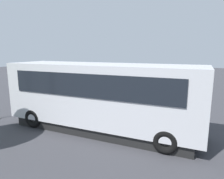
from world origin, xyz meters
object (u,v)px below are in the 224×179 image
object	(u,v)px
tour_bus	(101,97)
spectator_centre	(106,96)
parked_motorcycle_silver	(85,106)
spectator_left	(122,98)
parked_motorcycle_dark	(161,115)
spectator_far_left	(137,99)
stunt_motorcycle	(94,83)
traffic_cone	(122,91)

from	to	relation	value
tour_bus	spectator_centre	bearing A→B (deg)	-73.33
parked_motorcycle_silver	spectator_left	bearing A→B (deg)	-160.70
spectator_left	parked_motorcycle_dark	size ratio (longest dim) A/B	0.82
spectator_centre	parked_motorcycle_dark	xyz separation A→B (m)	(-3.50, 0.85, -0.61)
spectator_left	parked_motorcycle_silver	size ratio (longest dim) A/B	0.82
parked_motorcycle_silver	parked_motorcycle_dark	bearing A→B (deg)	177.76
spectator_far_left	parked_motorcycle_dark	bearing A→B (deg)	151.29
parked_motorcycle_dark	parked_motorcycle_silver	bearing A→B (deg)	-2.24
parked_motorcycle_silver	parked_motorcycle_dark	xyz separation A→B (m)	(-4.69, 0.18, 0.00)
stunt_motorcycle	traffic_cone	size ratio (longest dim) A/B	3.13
spectator_centre	spectator_left	bearing A→B (deg)	-173.47
spectator_left	stunt_motorcycle	size ratio (longest dim) A/B	0.85
tour_bus	parked_motorcycle_silver	size ratio (longest dim) A/B	4.64
spectator_far_left	traffic_cone	bearing A→B (deg)	-64.91
tour_bus	spectator_far_left	xyz separation A→B (m)	(-1.12, -2.77, -0.60)
parked_motorcycle_silver	traffic_cone	xyz separation A→B (m)	(-0.58, -6.16, -0.18)
spectator_left	parked_motorcycle_silver	world-z (taller)	spectator_left
spectator_centre	parked_motorcycle_dark	world-z (taller)	spectator_centre
stunt_motorcycle	traffic_cone	distance (m)	2.68
tour_bus	spectator_centre	distance (m)	2.95
parked_motorcycle_dark	spectator_left	bearing A→B (deg)	-21.34
spectator_left	spectator_centre	bearing A→B (deg)	6.53
spectator_far_left	parked_motorcycle_silver	bearing A→B (deg)	11.86
parked_motorcycle_dark	spectator_centre	bearing A→B (deg)	-13.59
spectator_left	spectator_centre	xyz separation A→B (m)	(1.03, 0.12, 0.10)
tour_bus	parked_motorcycle_silver	distance (m)	3.15
parked_motorcycle_silver	stunt_motorcycle	bearing A→B (deg)	-70.73
tour_bus	spectator_far_left	world-z (taller)	tour_bus
spectator_far_left	spectator_left	xyz separation A→B (m)	(0.92, -0.12, -0.05)
parked_motorcycle_silver	traffic_cone	bearing A→B (deg)	-95.34
parked_motorcycle_dark	traffic_cone	world-z (taller)	parked_motorcycle_dark
tour_bus	spectator_far_left	distance (m)	3.05
parked_motorcycle_silver	stunt_motorcycle	xyz separation A→B (m)	(1.83, -5.23, 0.54)
spectator_centre	parked_motorcycle_dark	size ratio (longest dim) A/B	0.89
spectator_far_left	parked_motorcycle_silver	world-z (taller)	spectator_far_left
spectator_far_left	spectator_centre	distance (m)	1.95
spectator_far_left	spectator_centre	bearing A→B (deg)	-0.01
spectator_far_left	parked_motorcycle_silver	size ratio (longest dim) A/B	0.85
spectator_left	parked_motorcycle_dark	xyz separation A→B (m)	(-2.46, 0.96, -0.51)
spectator_left	spectator_far_left	bearing A→B (deg)	172.69
tour_bus	traffic_cone	distance (m)	8.50
spectator_left	stunt_motorcycle	xyz separation A→B (m)	(4.05, -4.45, 0.03)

